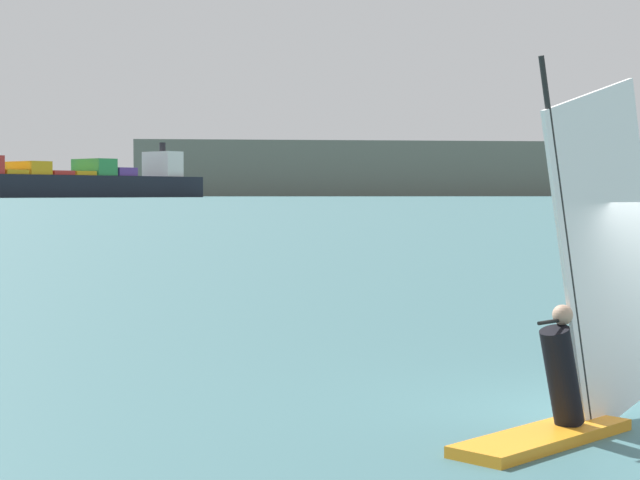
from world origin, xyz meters
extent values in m
cube|color=orange|center=(-2.07, -1.70, 0.06)|extent=(2.08, 2.33, 0.12)
cylinder|color=black|center=(-1.82, -1.39, 2.06)|extent=(0.72, 0.86, 3.90)
cube|color=white|center=(-1.26, -0.70, 1.90)|extent=(1.76, 2.14, 4.03)
cylinder|color=black|center=(-1.55, -1.06, 1.26)|extent=(1.21, 1.46, 0.04)
cylinder|color=black|center=(-1.85, -1.43, 0.66)|extent=(0.64, 0.68, 1.12)
sphere|color=tan|center=(-1.85, -1.43, 1.31)|extent=(0.22, 0.22, 0.22)
cube|color=black|center=(-213.18, 626.97, 6.65)|extent=(129.50, 162.29, 13.31)
cube|color=silver|center=(-173.63, 681.66, 21.51)|extent=(28.96, 26.15, 16.40)
cylinder|color=black|center=(-173.63, 681.66, 32.71)|extent=(4.00, 4.00, 6.00)
cube|color=#59388C|center=(-196.54, 649.98, 15.91)|extent=(31.16, 28.01, 5.20)
cube|color=#2D8C47|center=(-205.76, 637.23, 18.51)|extent=(31.16, 28.01, 10.40)
cube|color=gold|center=(-214.98, 624.49, 14.61)|extent=(31.16, 28.01, 2.60)
cube|color=red|center=(-224.20, 611.74, 14.61)|extent=(31.16, 28.01, 2.60)
cube|color=gold|center=(-233.42, 598.99, 17.21)|extent=(31.16, 28.01, 7.80)
cube|color=gold|center=(-242.64, 586.25, 14.61)|extent=(31.16, 28.01, 2.60)
camera|label=1|loc=(-3.32, -12.99, 2.60)|focal=60.61mm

